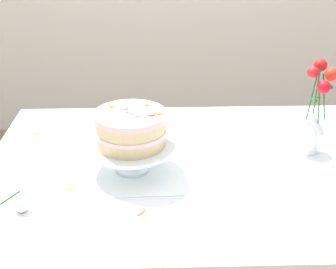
% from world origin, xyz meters
% --- Properties ---
extents(dining_table, '(1.40, 1.00, 0.74)m').
position_xyz_m(dining_table, '(0.00, -0.03, 0.65)').
color(dining_table, white).
rests_on(dining_table, ground).
extents(linen_napkin, '(0.33, 0.33, 0.00)m').
position_xyz_m(linen_napkin, '(-0.20, -0.04, 0.74)').
color(linen_napkin, white).
rests_on(linen_napkin, dining_table).
extents(cake_stand, '(0.29, 0.29, 0.10)m').
position_xyz_m(cake_stand, '(-0.20, -0.04, 0.82)').
color(cake_stand, silver).
rests_on(cake_stand, linen_napkin).
extents(layer_cake, '(0.23, 0.23, 0.12)m').
position_xyz_m(layer_cake, '(-0.20, -0.04, 0.90)').
color(layer_cake, beige).
rests_on(layer_cake, cake_stand).
extents(flower_vase, '(0.11, 0.11, 0.34)m').
position_xyz_m(flower_vase, '(0.43, 0.08, 0.88)').
color(flower_vase, silver).
rests_on(flower_vase, dining_table).
extents(fallen_rose, '(0.13, 0.13, 0.05)m').
position_xyz_m(fallen_rose, '(-0.51, -0.25, 0.76)').
color(fallen_rose, '#2D6028').
rests_on(fallen_rose, dining_table).
extents(loose_petal_0, '(0.04, 0.04, 0.00)m').
position_xyz_m(loose_petal_0, '(-0.58, 0.25, 0.74)').
color(loose_petal_0, yellow).
rests_on(loose_petal_0, dining_table).
extents(loose_petal_1, '(0.04, 0.05, 0.01)m').
position_xyz_m(loose_petal_1, '(-0.17, -0.27, 0.74)').
color(loose_petal_1, '#E56B51').
rests_on(loose_petal_1, dining_table).
extents(loose_petal_2, '(0.04, 0.04, 0.00)m').
position_xyz_m(loose_petal_2, '(-0.39, -0.14, 0.74)').
color(loose_petal_2, yellow).
rests_on(loose_petal_2, dining_table).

